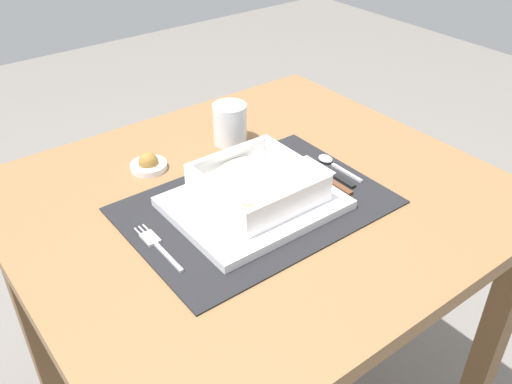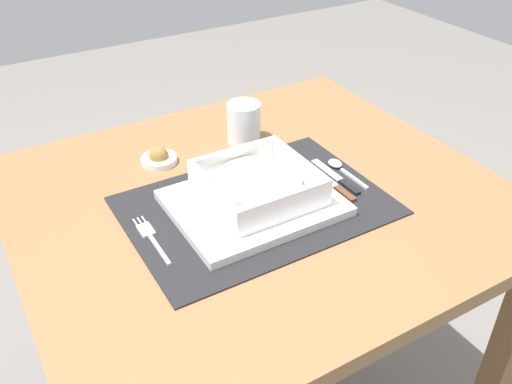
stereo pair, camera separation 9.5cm
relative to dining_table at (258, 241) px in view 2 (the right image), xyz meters
name	(u,v)px [view 2 (the right image)]	position (x,y,z in m)	size (l,w,h in m)	color
dining_table	(258,241)	(0.00, 0.00, 0.00)	(0.86, 0.77, 0.74)	brown
placemat	(256,205)	(-0.03, -0.03, 0.11)	(0.45, 0.32, 0.00)	black
serving_plate	(253,203)	(-0.03, -0.04, 0.12)	(0.28, 0.22, 0.02)	white
porridge_bowl	(258,186)	(-0.02, -0.03, 0.15)	(0.18, 0.18, 0.05)	white
fork	(150,236)	(-0.22, -0.03, 0.12)	(0.02, 0.14, 0.00)	silver
spoon	(340,167)	(0.17, -0.01, 0.12)	(0.02, 0.11, 0.01)	silver
butter_knife	(338,178)	(0.15, -0.04, 0.12)	(0.01, 0.14, 0.01)	black
bread_knife	(335,186)	(0.13, -0.06, 0.12)	(0.01, 0.13, 0.01)	#59331E
drinking_glass	(244,125)	(0.07, 0.18, 0.15)	(0.07, 0.07, 0.08)	white
condiment_saucer	(159,158)	(-0.11, 0.19, 0.12)	(0.07, 0.07, 0.04)	white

